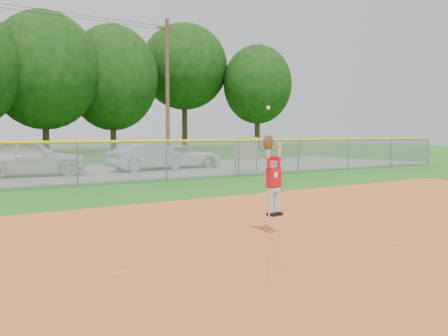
{
  "coord_description": "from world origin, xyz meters",
  "views": [
    {
      "loc": [
        -5.52,
        -6.22,
        1.79
      ],
      "look_at": [
        0.17,
        1.83,
        1.1
      ],
      "focal_mm": 40.0,
      "sensor_mm": 36.0,
      "label": 1
    }
  ],
  "objects_px": {
    "car_white_a": "(29,157)",
    "car_blue": "(148,157)",
    "car_white_b": "(182,156)",
    "sponsor_sign": "(246,149)",
    "ballplayer": "(273,176)"
  },
  "relations": [
    {
      "from": "car_white_a",
      "to": "car_white_b",
      "type": "relative_size",
      "value": 1.1
    },
    {
      "from": "car_white_a",
      "to": "car_blue",
      "type": "height_order",
      "value": "car_white_a"
    },
    {
      "from": "car_blue",
      "to": "sponsor_sign",
      "type": "relative_size",
      "value": 2.21
    },
    {
      "from": "car_white_a",
      "to": "sponsor_sign",
      "type": "xyz_separation_m",
      "value": [
        8.6,
        -3.4,
        0.26
      ]
    },
    {
      "from": "car_blue",
      "to": "car_white_b",
      "type": "distance_m",
      "value": 2.32
    },
    {
      "from": "car_white_a",
      "to": "car_blue",
      "type": "relative_size",
      "value": 1.17
    },
    {
      "from": "car_blue",
      "to": "ballplayer",
      "type": "distance_m",
      "value": 15.68
    },
    {
      "from": "car_white_b",
      "to": "ballplayer",
      "type": "distance_m",
      "value": 17.12
    },
    {
      "from": "car_blue",
      "to": "car_white_b",
      "type": "relative_size",
      "value": 0.95
    },
    {
      "from": "ballplayer",
      "to": "car_blue",
      "type": "bearing_deg",
      "value": 71.28
    },
    {
      "from": "sponsor_sign",
      "to": "ballplayer",
      "type": "distance_m",
      "value": 13.89
    },
    {
      "from": "car_white_a",
      "to": "car_white_b",
      "type": "xyz_separation_m",
      "value": [
        7.72,
        0.83,
        -0.2
      ]
    },
    {
      "from": "car_white_b",
      "to": "ballplayer",
      "type": "relative_size",
      "value": 2.16
    },
    {
      "from": "car_white_a",
      "to": "sponsor_sign",
      "type": "relative_size",
      "value": 2.58
    },
    {
      "from": "car_white_b",
      "to": "sponsor_sign",
      "type": "xyz_separation_m",
      "value": [
        0.88,
        -4.24,
        0.46
      ]
    }
  ]
}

